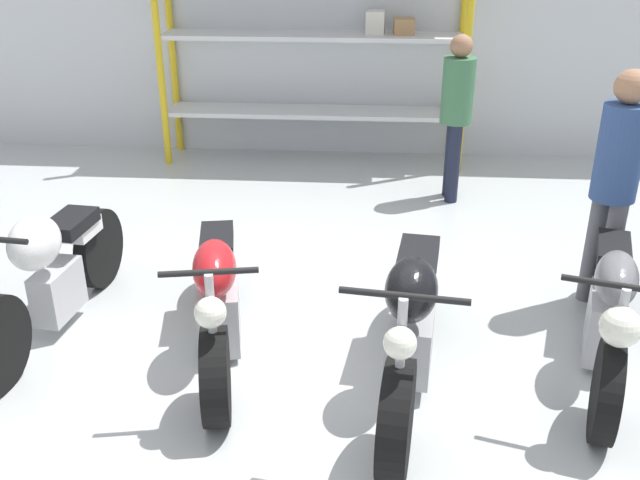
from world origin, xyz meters
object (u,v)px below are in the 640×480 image
shelving_rack (306,26)px  person_near_rack (457,105)px  motorcycle_red (217,298)px  person_browsing (616,173)px  motorcycle_grey (609,309)px  motorcycle_white (48,272)px  motorcycle_black (410,325)px

shelving_rack → person_near_rack: (1.62, -1.21, -0.58)m
motorcycle_red → person_browsing: person_browsing is taller
person_near_rack → shelving_rack: bearing=-39.6°
shelving_rack → motorcycle_grey: shelving_rack is taller
motorcycle_white → person_near_rack: 4.22m
person_browsing → person_near_rack: (-0.90, 2.17, -0.08)m
shelving_rack → motorcycle_black: 4.79m
motorcycle_white → person_near_rack: (3.06, 2.86, 0.51)m
shelving_rack → person_browsing: shelving_rack is taller
motorcycle_grey → person_browsing: person_browsing is taller
shelving_rack → motorcycle_grey: 4.95m
motorcycle_grey → person_near_rack: 3.13m
motorcycle_grey → motorcycle_red: bearing=-74.2°
person_browsing → person_near_rack: size_ratio=1.07×
motorcycle_red → person_near_rack: size_ratio=1.22×
shelving_rack → motorcycle_white: (-1.44, -4.07, -1.10)m
motorcycle_black → person_browsing: bearing=135.4°
motorcycle_black → motorcycle_grey: bearing=111.6°
shelving_rack → motorcycle_black: (1.05, -4.53, -1.13)m
motorcycle_black → motorcycle_white: bearing=-93.1°
person_browsing → motorcycle_white: bearing=-15.3°
shelving_rack → motorcycle_black: size_ratio=1.62×
motorcycle_red → person_browsing: size_ratio=1.14×
motorcycle_white → person_near_rack: person_near_rack is taller
motorcycle_red → motorcycle_black: (1.27, -0.32, 0.05)m
motorcycle_grey → person_browsing: 1.06m
person_near_rack → person_browsing: bearing=109.6°
motorcycle_red → motorcycle_grey: bearing=79.8°
motorcycle_black → person_browsing: 1.97m
motorcycle_red → motorcycle_grey: (2.56, 0.01, 0.02)m
person_browsing → person_near_rack: person_browsing is taller
motorcycle_red → person_browsing: 2.94m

